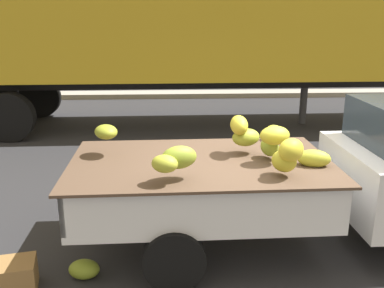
% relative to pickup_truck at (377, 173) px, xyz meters
% --- Properties ---
extents(ground, '(220.00, 220.00, 0.00)m').
position_rel_pickup_truck_xyz_m(ground, '(-1.29, 0.09, -0.88)').
color(ground, '#28282B').
extents(curb_strip, '(80.00, 0.80, 0.16)m').
position_rel_pickup_truck_xyz_m(curb_strip, '(-1.29, 9.92, -0.80)').
color(curb_strip, gray).
rests_on(curb_strip, ground).
extents(pickup_truck, '(5.25, 1.88, 1.70)m').
position_rel_pickup_truck_xyz_m(pickup_truck, '(0.00, 0.00, 0.00)').
color(pickup_truck, white).
rests_on(pickup_truck, ground).
extents(semi_trailer, '(12.03, 2.76, 3.95)m').
position_rel_pickup_truck_xyz_m(semi_trailer, '(-2.42, 5.92, 1.66)').
color(semi_trailer, gold).
rests_on(semi_trailer, ground).
extents(fallen_banana_bunch_near_tailgate, '(0.35, 0.28, 0.20)m').
position_rel_pickup_truck_xyz_m(fallen_banana_bunch_near_tailgate, '(-3.35, -0.63, -0.78)').
color(fallen_banana_bunch_near_tailgate, olive).
rests_on(fallen_banana_bunch_near_tailgate, ground).
extents(produce_crate, '(0.58, 0.46, 0.31)m').
position_rel_pickup_truck_xyz_m(produce_crate, '(-4.05, -0.82, -0.73)').
color(produce_crate, olive).
rests_on(produce_crate, ground).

